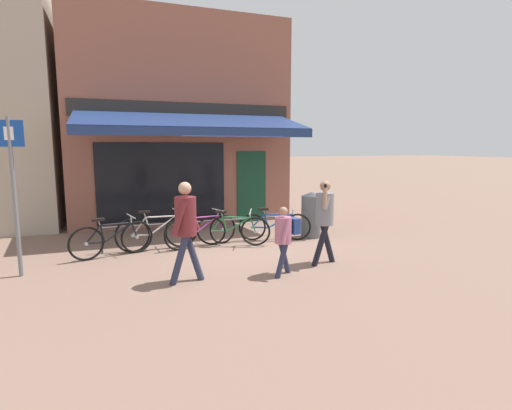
# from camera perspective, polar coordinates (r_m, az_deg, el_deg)

# --- Properties ---
(ground_plane) EXTENTS (160.00, 160.00, 0.00)m
(ground_plane) POSITION_cam_1_polar(r_m,az_deg,el_deg) (9.29, -1.66, -5.61)
(ground_plane) COLOR #846656
(shop_front) EXTENTS (6.35, 5.01, 5.99)m
(shop_front) POSITION_cam_1_polar(r_m,az_deg,el_deg) (12.91, -11.13, 11.47)
(shop_front) COLOR #8E5647
(shop_front) RESTS_ON ground_plane
(bike_rack_rail) EXTENTS (4.17, 0.04, 0.57)m
(bike_rack_rail) POSITION_cam_1_polar(r_m,az_deg,el_deg) (9.15, -8.42, -2.82)
(bike_rack_rail) COLOR #47494F
(bike_rack_rail) RESTS_ON ground_plane
(bicycle_black) EXTENTS (1.66, 0.61, 0.83)m
(bicycle_black) POSITION_cam_1_polar(r_m,az_deg,el_deg) (8.68, -19.86, -4.59)
(bicycle_black) COLOR black
(bicycle_black) RESTS_ON ground_plane
(bicycle_silver) EXTENTS (1.80, 0.52, 0.88)m
(bicycle_silver) POSITION_cam_1_polar(r_m,az_deg,el_deg) (8.97, -13.91, -3.76)
(bicycle_silver) COLOR black
(bicycle_silver) RESTS_ON ground_plane
(bicycle_purple) EXTENTS (1.74, 0.61, 0.83)m
(bicycle_purple) POSITION_cam_1_polar(r_m,az_deg,el_deg) (9.05, -7.83, -3.65)
(bicycle_purple) COLOR black
(bicycle_purple) RESTS_ON ground_plane
(bicycle_green) EXTENTS (1.60, 0.84, 0.84)m
(bicycle_green) POSITION_cam_1_polar(r_m,az_deg,el_deg) (9.10, -3.32, -3.56)
(bicycle_green) COLOR black
(bicycle_green) RESTS_ON ground_plane
(bicycle_blue) EXTENTS (1.66, 0.73, 0.80)m
(bicycle_blue) POSITION_cam_1_polar(r_m,az_deg,el_deg) (9.59, 2.67, -3.00)
(bicycle_blue) COLOR black
(bicycle_blue) RESTS_ON ground_plane
(pedestrian_adult) EXTENTS (0.59, 0.52, 1.62)m
(pedestrian_adult) POSITION_cam_1_polar(r_m,az_deg,el_deg) (7.66, 9.78, -1.15)
(pedestrian_adult) COLOR black
(pedestrian_adult) RESTS_ON ground_plane
(pedestrian_child) EXTENTS (0.51, 0.52, 1.23)m
(pedestrian_child) POSITION_cam_1_polar(r_m,az_deg,el_deg) (6.95, 4.12, -4.01)
(pedestrian_child) COLOR #282D47
(pedestrian_child) RESTS_ON ground_plane
(pedestrian_second_adult) EXTENTS (0.62, 0.46, 1.69)m
(pedestrian_second_adult) POSITION_cam_1_polar(r_m,az_deg,el_deg) (6.61, -10.01, -2.36)
(pedestrian_second_adult) COLOR #282D47
(pedestrian_second_adult) RESTS_ON ground_plane
(litter_bin) EXTENTS (0.50, 0.50, 1.13)m
(litter_bin) POSITION_cam_1_polar(r_m,az_deg,el_deg) (10.01, 7.87, -1.37)
(litter_bin) COLOR #515459
(litter_bin) RESTS_ON ground_plane
(parking_sign) EXTENTS (0.44, 0.07, 2.74)m
(parking_sign) POSITION_cam_1_polar(r_m,az_deg,el_deg) (7.88, -31.37, 2.91)
(parking_sign) COLOR slate
(parking_sign) RESTS_ON ground_plane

